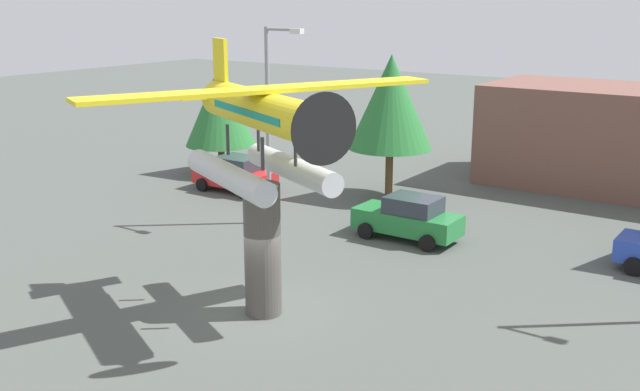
# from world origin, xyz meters

# --- Properties ---
(ground_plane) EXTENTS (140.00, 140.00, 0.00)m
(ground_plane) POSITION_xyz_m (0.00, 0.00, 0.00)
(ground_plane) COLOR #4C514C
(display_pedestal) EXTENTS (1.10, 1.10, 4.03)m
(display_pedestal) POSITION_xyz_m (0.00, 0.00, 2.01)
(display_pedestal) COLOR #4C4742
(display_pedestal) RESTS_ON ground
(floatplane_monument) EXTENTS (7.14, 9.84, 4.00)m
(floatplane_monument) POSITION_xyz_m (0.12, -0.06, 5.70)
(floatplane_monument) COLOR silver
(floatplane_monument) RESTS_ON display_pedestal
(car_near_red) EXTENTS (4.20, 2.02, 1.76)m
(car_near_red) POSITION_xyz_m (-10.30, 10.65, 0.88)
(car_near_red) COLOR red
(car_near_red) RESTS_ON ground
(car_mid_green) EXTENTS (4.20, 2.02, 1.76)m
(car_mid_green) POSITION_xyz_m (0.23, 8.80, 0.88)
(car_mid_green) COLOR #237A38
(car_mid_green) RESTS_ON ground
(streetlight_primary) EXTENTS (1.84, 0.28, 8.13)m
(streetlight_primary) POSITION_xyz_m (-5.46, 7.44, 4.70)
(streetlight_primary) COLOR gray
(streetlight_primary) RESTS_ON ground
(storefront_building) EXTENTS (12.19, 6.59, 5.03)m
(storefront_building) POSITION_xyz_m (4.63, 22.00, 2.51)
(storefront_building) COLOR brown
(storefront_building) RESTS_ON ground
(tree_west) EXTENTS (3.77, 3.77, 5.75)m
(tree_west) POSITION_xyz_m (-13.53, 13.24, 3.64)
(tree_west) COLOR brown
(tree_west) RESTS_ON ground
(tree_east) EXTENTS (3.93, 3.93, 6.76)m
(tree_east) POSITION_xyz_m (-3.52, 13.88, 4.57)
(tree_east) COLOR brown
(tree_east) RESTS_ON ground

